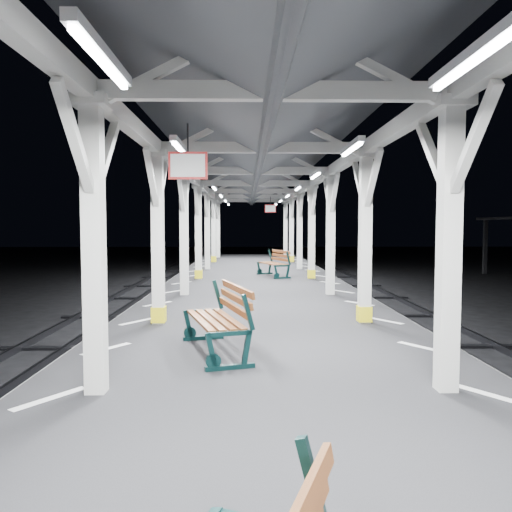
{
  "coord_description": "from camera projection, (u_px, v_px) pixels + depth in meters",
  "views": [
    {
      "loc": [
        -0.29,
        -7.6,
        2.9
      ],
      "look_at": [
        -0.08,
        3.8,
        2.2
      ],
      "focal_mm": 35.0,
      "sensor_mm": 36.0,
      "label": 1
    }
  ],
  "objects": [
    {
      "name": "ground",
      "position": [
        266.0,
        412.0,
        7.77
      ],
      "size": [
        120.0,
        120.0,
        0.0
      ],
      "primitive_type": "plane",
      "color": "black",
      "rests_on": "ground"
    },
    {
      "name": "platform",
      "position": [
        266.0,
        380.0,
        7.74
      ],
      "size": [
        6.0,
        50.0,
        1.0
      ],
      "primitive_type": "cube",
      "color": "black",
      "rests_on": "ground"
    },
    {
      "name": "hazard_stripes_left",
      "position": [
        107.0,
        349.0,
        7.66
      ],
      "size": [
        1.0,
        48.0,
        0.01
      ],
      "primitive_type": "cube",
      "color": "silver",
      "rests_on": "platform"
    },
    {
      "name": "hazard_stripes_right",
      "position": [
        423.0,
        347.0,
        7.75
      ],
      "size": [
        1.0,
        48.0,
        0.01
      ],
      "primitive_type": "cube",
      "color": "silver",
      "rests_on": "platform"
    },
    {
      "name": "canopy",
      "position": [
        266.0,
        115.0,
        7.47
      ],
      "size": [
        5.4,
        49.0,
        4.65
      ],
      "color": "beige",
      "rests_on": "platform"
    },
    {
      "name": "bench_mid",
      "position": [
        222.0,
        317.0,
        7.42
      ],
      "size": [
        1.17,
        1.98,
        1.01
      ],
      "rotation": [
        0.0,
        0.0,
        0.28
      ],
      "color": "black",
      "rests_on": "platform"
    },
    {
      "name": "bench_far",
      "position": [
        276.0,
        263.0,
        18.58
      ],
      "size": [
        1.2,
        1.9,
        0.97
      ],
      "rotation": [
        0.0,
        0.0,
        0.34
      ],
      "color": "black",
      "rests_on": "platform"
    }
  ]
}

